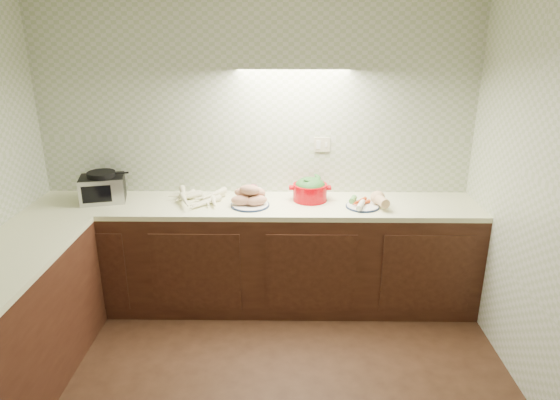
{
  "coord_description": "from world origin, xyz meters",
  "views": [
    {
      "loc": [
        0.25,
        -2.28,
        2.28
      ],
      "look_at": [
        0.21,
        1.25,
        1.02
      ],
      "focal_mm": 32.0,
      "sensor_mm": 36.0,
      "label": 1
    }
  ],
  "objects_px": {
    "veg_plate": "(370,201)",
    "parsnip_pile": "(189,198)",
    "sweet_potato_plate": "(250,198)",
    "onion_bowl": "(255,193)",
    "toaster_oven": "(103,188)",
    "dutch_oven": "(310,189)"
  },
  "relations": [
    {
      "from": "toaster_oven",
      "to": "onion_bowl",
      "type": "distance_m",
      "value": 1.24
    },
    {
      "from": "toaster_oven",
      "to": "veg_plate",
      "type": "xyz_separation_m",
      "value": [
        2.15,
        -0.11,
        -0.07
      ]
    },
    {
      "from": "parsnip_pile",
      "to": "dutch_oven",
      "type": "relative_size",
      "value": 1.18
    },
    {
      "from": "toaster_oven",
      "to": "sweet_potato_plate",
      "type": "relative_size",
      "value": 1.28
    },
    {
      "from": "parsnip_pile",
      "to": "veg_plate",
      "type": "xyz_separation_m",
      "value": [
        1.45,
        -0.1,
        0.01
      ]
    },
    {
      "from": "parsnip_pile",
      "to": "dutch_oven",
      "type": "height_order",
      "value": "dutch_oven"
    },
    {
      "from": "toaster_oven",
      "to": "dutch_oven",
      "type": "relative_size",
      "value": 1.16
    },
    {
      "from": "toaster_oven",
      "to": "veg_plate",
      "type": "bearing_deg",
      "value": -16.67
    },
    {
      "from": "sweet_potato_plate",
      "to": "onion_bowl",
      "type": "height_order",
      "value": "sweet_potato_plate"
    },
    {
      "from": "veg_plate",
      "to": "dutch_oven",
      "type": "bearing_deg",
      "value": 163.31
    },
    {
      "from": "toaster_oven",
      "to": "dutch_oven",
      "type": "xyz_separation_m",
      "value": [
        1.69,
        0.03,
        -0.02
      ]
    },
    {
      "from": "dutch_oven",
      "to": "veg_plate",
      "type": "distance_m",
      "value": 0.49
    },
    {
      "from": "onion_bowl",
      "to": "dutch_oven",
      "type": "relative_size",
      "value": 0.47
    },
    {
      "from": "dutch_oven",
      "to": "veg_plate",
      "type": "relative_size",
      "value": 1.06
    },
    {
      "from": "sweet_potato_plate",
      "to": "toaster_oven",
      "type": "bearing_deg",
      "value": 175.36
    },
    {
      "from": "toaster_oven",
      "to": "sweet_potato_plate",
      "type": "height_order",
      "value": "toaster_oven"
    },
    {
      "from": "parsnip_pile",
      "to": "onion_bowl",
      "type": "xyz_separation_m",
      "value": [
        0.53,
        0.08,
        0.01
      ]
    },
    {
      "from": "toaster_oven",
      "to": "sweet_potato_plate",
      "type": "distance_m",
      "value": 1.21
    },
    {
      "from": "toaster_oven",
      "to": "parsnip_pile",
      "type": "distance_m",
      "value": 0.71
    },
    {
      "from": "sweet_potato_plate",
      "to": "veg_plate",
      "type": "bearing_deg",
      "value": -0.46
    },
    {
      "from": "veg_plate",
      "to": "parsnip_pile",
      "type": "bearing_deg",
      "value": 176.15
    },
    {
      "from": "parsnip_pile",
      "to": "sweet_potato_plate",
      "type": "xyz_separation_m",
      "value": [
        0.5,
        -0.09,
        0.03
      ]
    }
  ]
}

